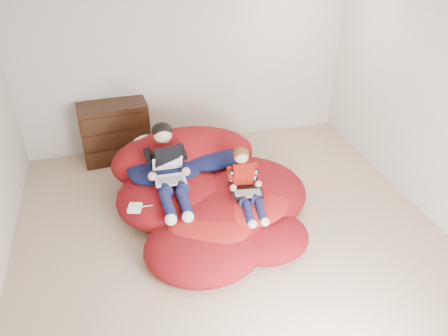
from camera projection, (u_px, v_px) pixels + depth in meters
room_shell at (232, 222)px, 5.06m from camera, size 5.10×5.10×2.77m
dresser at (115, 132)px, 6.51m from camera, size 1.02×0.59×0.89m
beanbag_pile at (208, 194)px, 5.47m from camera, size 2.42×2.54×0.91m
cream_pillow at (148, 146)px, 5.79m from camera, size 0.46×0.30×0.30m
older_boy at (168, 165)px, 5.24m from camera, size 0.38×1.22×0.74m
younger_boy at (245, 181)px, 5.10m from camera, size 0.29×0.85×0.62m
laptop_white at (169, 173)px, 5.20m from camera, size 0.37×0.39×0.24m
laptop_black at (246, 185)px, 5.12m from camera, size 0.39×0.41×0.25m
power_adapter at (135, 208)px, 4.96m from camera, size 0.18×0.18×0.05m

